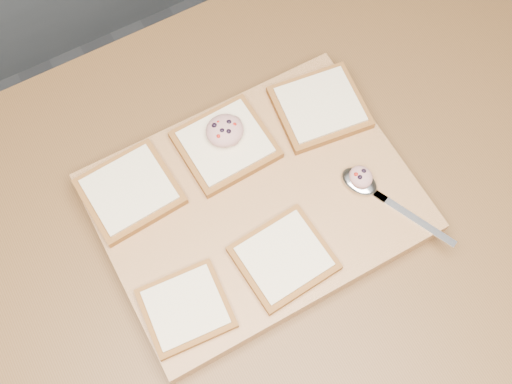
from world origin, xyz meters
The scene contains 11 objects.
ground centered at (0.00, 0.00, 0.00)m, with size 4.00×4.00×0.00m, color #515459.
island_counter centered at (0.00, 0.00, 0.45)m, with size 2.00×0.80×0.90m.
cutting_board centered at (-0.16, 0.02, 0.92)m, with size 0.44×0.33×0.04m, color tan.
bread_far_left centered at (-0.31, 0.12, 0.94)m, with size 0.13×0.12×0.02m.
bread_far_center centered at (-0.16, 0.12, 0.94)m, with size 0.13×0.12×0.02m.
bread_far_right centered at (0.00, 0.10, 0.94)m, with size 0.14×0.13×0.02m.
bread_near_left centered at (-0.32, -0.07, 0.94)m, with size 0.12×0.11×0.02m.
bread_near_center centered at (-0.17, -0.08, 0.94)m, with size 0.13×0.12×0.02m.
tuna_salad_dollop centered at (-0.15, 0.13, 0.97)m, with size 0.06×0.05×0.03m.
spoon centered at (-0.01, -0.04, 0.94)m, with size 0.10×0.18×0.01m.
spoon_salad centered at (-0.02, -0.03, 0.96)m, with size 0.03×0.04×0.02m.
Camera 1 is at (-0.33, -0.28, 1.79)m, focal length 45.00 mm.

